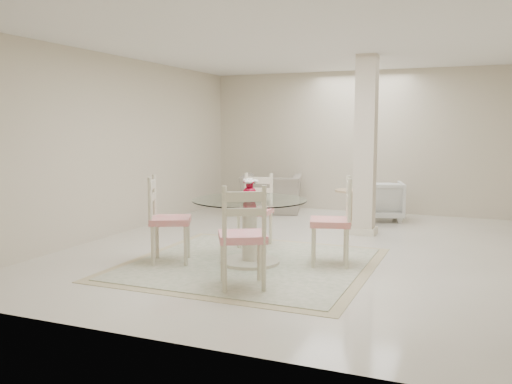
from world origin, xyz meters
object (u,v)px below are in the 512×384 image
at_px(column, 366,146).
at_px(dining_table, 250,231).
at_px(armchair_white, 381,200).
at_px(dining_chair_west, 164,213).
at_px(dining_chair_south, 243,229).
at_px(red_vase, 250,189).
at_px(dining_chair_east, 337,215).
at_px(dining_chair_north, 256,204).
at_px(side_table, 351,207).
at_px(recliner_taupe, 271,194).

bearing_deg(column, dining_table, -110.52).
bearing_deg(armchair_white, dining_chair_west, 49.83).
bearing_deg(dining_table, dining_chair_south, -70.59).
height_order(red_vase, dining_chair_east, dining_chair_east).
height_order(red_vase, dining_chair_north, dining_chair_north).
distance_m(armchair_white, side_table, 0.66).
distance_m(dining_chair_north, side_table, 2.47).
relative_size(column, dining_table, 1.99).
height_order(column, dining_chair_east, column).
bearing_deg(dining_chair_east, dining_chair_west, -86.34).
relative_size(dining_chair_east, dining_chair_south, 0.98).
height_order(red_vase, dining_chair_south, dining_chair_south).
distance_m(dining_table, dining_chair_east, 1.05).
xyz_separation_m(red_vase, dining_chair_south, (0.34, -0.97, -0.29)).
bearing_deg(dining_chair_west, dining_table, -96.20).
bearing_deg(dining_chair_south, recliner_taupe, -101.23).
relative_size(recliner_taupe, armchair_white, 1.47).
relative_size(column, side_table, 4.75).
distance_m(red_vase, dining_chair_west, 1.07).
xyz_separation_m(dining_chair_west, recliner_taupe, (-0.19, 4.14, -0.25)).
bearing_deg(column, red_vase, -110.50).
height_order(column, red_vase, column).
xyz_separation_m(armchair_white, side_table, (-0.43, -0.49, -0.08)).
distance_m(dining_chair_west, dining_chair_south, 1.45).
bearing_deg(side_table, dining_chair_north, -109.20).
bearing_deg(red_vase, dining_chair_south, -70.62).
bearing_deg(dining_chair_west, side_table, -47.34).
relative_size(armchair_white, side_table, 1.33).
bearing_deg(recliner_taupe, red_vase, 91.92).
height_order(dining_chair_south, armchair_white, dining_chair_south).
xyz_separation_m(dining_chair_north, recliner_taupe, (-0.85, 2.83, -0.22)).
height_order(column, dining_chair_west, column).
height_order(dining_chair_west, recliner_taupe, dining_chair_west).
relative_size(column, dining_chair_east, 2.33).
relative_size(red_vase, dining_chair_east, 0.21).
height_order(dining_table, dining_chair_north, dining_chair_north).
xyz_separation_m(column, recliner_taupe, (-2.05, 1.42, -0.99)).
distance_m(column, dining_chair_south, 3.48).
bearing_deg(column, recliner_taupe, 145.42).
height_order(column, recliner_taupe, column).
height_order(dining_table, dining_chair_east, dining_chair_east).
distance_m(dining_chair_west, armchair_white, 4.53).
relative_size(dining_chair_south, recliner_taupe, 1.06).
xyz_separation_m(dining_chair_east, side_table, (-0.48, 2.96, -0.35)).
bearing_deg(dining_chair_north, armchair_white, 58.91).
xyz_separation_m(red_vase, recliner_taupe, (-1.16, 3.80, -0.55)).
bearing_deg(dining_chair_south, dining_chair_east, -144.79).
bearing_deg(dining_chair_east, column, 167.10).
distance_m(dining_chair_east, recliner_taupe, 4.09).
bearing_deg(dining_chair_south, dining_chair_north, -100.07).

